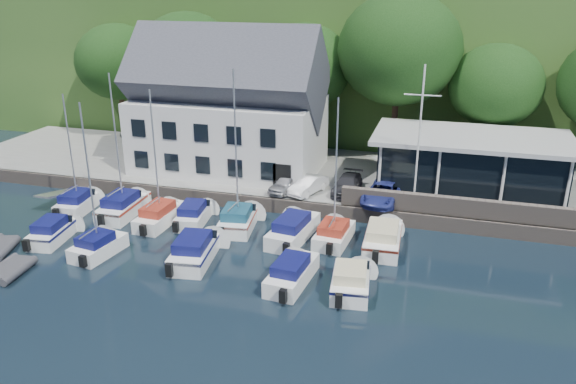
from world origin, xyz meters
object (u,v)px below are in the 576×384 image
harbor_building (228,114)px  dinghy_1 (9,268)px  boat_r2_4 (351,278)px  dinghy_0 (0,246)px  car_silver (287,183)px  boat_r2_1 (90,187)px  car_dgrey (347,185)px  boat_r1_3 (194,212)px  club_pavilion (469,164)px  boat_r1_6 (336,178)px  boat_r1_2 (155,159)px  car_blue (383,192)px  boat_r2_3 (292,270)px  boat_r2_0 (53,229)px  boat_r1_4 (236,160)px  boat_r1_5 (293,227)px  boat_r1_0 (70,149)px  car_white (308,185)px  boat_r1_1 (117,147)px  boat_r2_2 (195,248)px  flagpole (419,139)px  boat_r1_7 (383,236)px

harbor_building → dinghy_1: harbor_building is taller
boat_r2_4 → dinghy_0: bearing=176.9°
car_silver → boat_r2_1: boat_r2_1 is taller
car_silver → boat_r2_4: bearing=-41.8°
car_dgrey → boat_r2_4: car_dgrey is taller
boat_r1_3 → dinghy_0: size_ratio=1.93×
club_pavilion → boat_r1_6: (-7.70, -8.52, 1.10)m
boat_r1_2 → boat_r1_3: 4.30m
car_blue → boat_r2_3: size_ratio=0.68×
boat_r2_0 → car_silver: bearing=30.2°
boat_r1_3 → boat_r2_3: (8.33, -5.78, 0.03)m
car_blue → boat_r1_4: size_ratio=0.45×
dinghy_1 → club_pavilion: bearing=30.2°
car_dgrey → boat_r2_0: size_ratio=0.76×
boat_r1_5 → dinghy_0: bearing=-150.8°
boat_r1_0 → boat_r2_3: (16.91, -5.42, -3.68)m
boat_r1_5 → boat_r1_6: size_ratio=0.85×
boat_r1_3 → boat_r1_4: (3.14, -0.10, 3.89)m
boat_r2_0 → boat_r2_4: size_ratio=1.03×
car_dgrey → boat_r1_5: 6.67m
car_white → boat_r2_1: (-9.85, -10.65, 2.62)m
boat_r1_3 → boat_r1_1: bearing=173.8°
dinghy_1 → boat_r1_5: bearing=26.5°
boat_r1_4 → boat_r2_0: 11.97m
car_white → boat_r2_1: bearing=-112.8°
harbor_building → boat_r1_1: size_ratio=1.50×
boat_r1_5 → boat_r2_4: size_ratio=1.36×
boat_r1_1 → boat_r1_4: boat_r1_1 is taller
boat_r1_2 → boat_r2_4: boat_r1_2 is taller
car_blue → boat_r2_1: (-15.08, -10.40, 2.49)m
car_silver → boat_r2_2: bearing=-88.7°
flagpole → boat_r2_3: bearing=-119.0°
boat_r1_2 → boat_r2_2: bearing=-40.8°
boat_r2_2 → dinghy_1: size_ratio=2.20×
car_silver → boat_r1_0: 14.76m
car_white → dinghy_1: (-13.15, -14.02, -1.24)m
boat_r1_1 → boat_r1_6: (14.60, -0.21, -0.65)m
flagpole → dinghy_0: (-22.97, -11.14, -5.31)m
boat_r1_3 → boat_r1_5: 6.95m
boat_r1_3 → boat_r1_7: 12.39m
harbor_building → club_pavilion: bearing=-1.6°
boat_r1_1 → boat_r1_6: boat_r1_1 is taller
boat_r1_6 → dinghy_1: boat_r1_6 is taller
boat_r2_1 → boat_r1_1: bearing=115.5°
car_silver → boat_r2_2: car_silver is taller
boat_r2_2 → car_blue: bearing=37.3°
boat_r1_4 → dinghy_1: boat_r1_4 is taller
harbor_building → boat_r2_3: (9.18, -14.43, -4.62)m
club_pavilion → boat_r2_3: size_ratio=2.16×
boat_r1_3 → car_dgrey: bearing=24.3°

